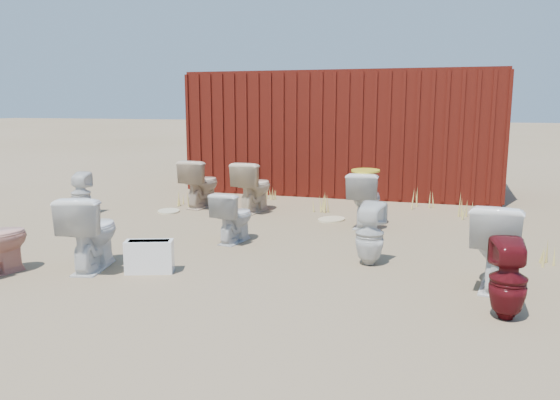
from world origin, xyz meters
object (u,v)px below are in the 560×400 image
(toilet_front_c, at_px, (234,217))
(toilet_back_a, at_px, (81,194))
(toilet_front_a, at_px, (91,232))
(toilet_front_maroon, at_px, (508,280))
(toilet_back_e, at_px, (370,234))
(toilet_back_beige_left, at_px, (201,183))
(toilet_back_beige_right, at_px, (253,187))
(toilet_back_yellowlid, at_px, (365,199))
(toilet_front_e, at_px, (497,245))
(loose_tank, at_px, (149,257))
(shipping_container, at_px, (346,132))

(toilet_front_c, bearing_deg, toilet_back_a, -8.55)
(toilet_front_a, relative_size, toilet_front_maroon, 1.20)
(toilet_front_c, distance_m, toilet_back_a, 3.17)
(toilet_back_e, bearing_deg, toilet_front_maroon, 146.76)
(toilet_front_a, height_order, toilet_front_c, toilet_front_a)
(toilet_back_beige_left, height_order, toilet_back_beige_right, toilet_back_beige_right)
(toilet_front_maroon, height_order, toilet_back_a, toilet_back_a)
(toilet_back_yellowlid, bearing_deg, toilet_front_a, 50.51)
(toilet_front_e, height_order, loose_tank, toilet_front_e)
(toilet_back_a, distance_m, toilet_back_beige_left, 1.97)
(toilet_front_maroon, height_order, loose_tank, toilet_front_maroon)
(toilet_back_e, bearing_deg, toilet_front_c, -5.59)
(toilet_back_e, bearing_deg, loose_tank, 34.05)
(toilet_back_a, bearing_deg, shipping_container, -146.51)
(toilet_back_a, relative_size, toilet_back_yellowlid, 0.85)
(toilet_back_a, bearing_deg, toilet_front_maroon, 143.09)
(toilet_back_beige_right, bearing_deg, shipping_container, -103.20)
(toilet_back_a, xyz_separation_m, loose_tank, (2.66, -2.41, -0.17))
(shipping_container, relative_size, toilet_back_beige_right, 7.14)
(toilet_back_e, xyz_separation_m, loose_tank, (-2.20, -0.99, -0.18))
(shipping_container, xyz_separation_m, toilet_back_yellowlid, (0.92, -3.37, -0.79))
(shipping_container, height_order, toilet_back_beige_right, shipping_container)
(toilet_front_a, relative_size, toilet_front_c, 1.24)
(toilet_back_beige_left, bearing_deg, toilet_back_yellowlid, 171.87)
(toilet_front_c, relative_size, toilet_back_beige_right, 0.79)
(toilet_back_a, bearing_deg, toilet_front_c, 149.50)
(toilet_front_e, bearing_deg, shipping_container, -57.73)
(toilet_back_a, bearing_deg, toilet_back_beige_left, -156.82)
(shipping_container, distance_m, toilet_back_beige_right, 3.09)
(toilet_front_a, height_order, toilet_front_e, toilet_front_e)
(toilet_front_maroon, bearing_deg, toilet_front_a, -11.11)
(toilet_back_yellowlid, bearing_deg, toilet_front_maroon, 118.46)
(toilet_back_beige_left, relative_size, toilet_back_beige_right, 0.99)
(toilet_back_a, relative_size, toilet_back_beige_right, 0.82)
(toilet_front_a, bearing_deg, shipping_container, -116.89)
(toilet_front_e, relative_size, toilet_back_e, 1.20)
(toilet_back_yellowlid, xyz_separation_m, toilet_back_e, (0.35, -1.94, -0.05))
(toilet_back_beige_right, bearing_deg, toilet_back_e, 139.20)
(toilet_front_maroon, bearing_deg, toilet_front_c, -37.44)
(toilet_back_beige_right, bearing_deg, toilet_back_yellowlid, 170.71)
(toilet_front_maroon, bearing_deg, toilet_front_e, -96.32)
(toilet_front_a, relative_size, loose_tank, 1.65)
(toilet_front_a, distance_m, toilet_back_beige_left, 3.67)
(shipping_container, bearing_deg, toilet_front_c, -96.74)
(shipping_container, height_order, toilet_back_a, shipping_container)
(toilet_front_maroon, distance_m, toilet_back_e, 1.81)
(toilet_back_a, distance_m, toilet_back_e, 5.07)
(toilet_front_c, bearing_deg, toilet_back_beige_right, -68.93)
(toilet_back_a, xyz_separation_m, toilet_back_beige_right, (2.58, 1.07, 0.08))
(shipping_container, xyz_separation_m, toilet_back_a, (-3.60, -3.88, -0.86))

